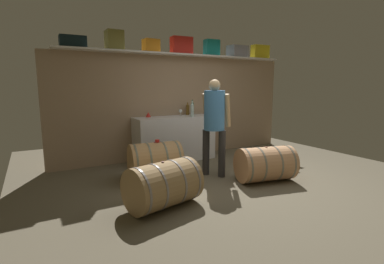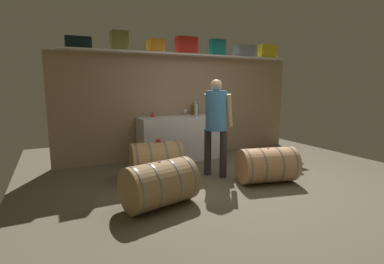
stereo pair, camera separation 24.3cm
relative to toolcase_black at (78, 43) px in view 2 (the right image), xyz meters
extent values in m
cube|color=brown|center=(2.12, -1.50, -2.29)|extent=(6.61, 7.60, 0.02)
cube|color=#9E8165|center=(2.12, 0.15, -1.20)|extent=(5.41, 0.10, 2.14)
cube|color=silver|center=(2.12, 0.00, -0.12)|extent=(4.98, 0.40, 0.03)
cube|color=black|center=(0.00, 0.00, 0.00)|extent=(0.43, 0.24, 0.20)
cube|color=olive|center=(0.71, 0.00, 0.07)|extent=(0.30, 0.30, 0.35)
cube|color=orange|center=(1.43, 0.00, 0.02)|extent=(0.31, 0.26, 0.25)
cube|color=red|center=(2.09, 0.00, 0.07)|extent=(0.44, 0.25, 0.34)
cube|color=#157F7D|center=(2.84, 0.00, 0.07)|extent=(0.33, 0.22, 0.34)
cube|color=gray|center=(3.54, 0.00, 0.03)|extent=(0.45, 0.32, 0.26)
cube|color=yellow|center=(4.23, 0.00, 0.06)|extent=(0.44, 0.22, 0.32)
cube|color=silver|center=(1.82, -0.19, -1.82)|extent=(1.65, 0.57, 0.91)
cylinder|color=brown|center=(2.23, 0.00, -1.28)|extent=(0.07, 0.07, 0.19)
sphere|color=brown|center=(2.23, 0.00, -1.17)|extent=(0.06, 0.06, 0.06)
cylinder|color=brown|center=(2.23, 0.00, -1.13)|extent=(0.02, 0.02, 0.06)
cylinder|color=#2D4F30|center=(2.27, -0.16, -1.25)|extent=(0.07, 0.07, 0.23)
sphere|color=#2D4F30|center=(2.27, -0.16, -1.13)|extent=(0.06, 0.06, 0.06)
cylinder|color=#2D4F30|center=(2.27, -0.16, -1.08)|extent=(0.03, 0.03, 0.08)
cylinder|color=#B0C7C2|center=(2.14, -0.38, -1.26)|extent=(0.07, 0.07, 0.22)
sphere|color=#B0C7C2|center=(2.14, -0.38, -1.14)|extent=(0.07, 0.07, 0.07)
cylinder|color=#B0C7C2|center=(2.14, -0.38, -1.09)|extent=(0.03, 0.03, 0.09)
cylinder|color=white|center=(2.04, -0.06, -1.37)|extent=(0.06, 0.06, 0.00)
cylinder|color=white|center=(2.04, -0.06, -1.33)|extent=(0.01, 0.01, 0.06)
sphere|color=white|center=(2.04, -0.06, -1.27)|extent=(0.08, 0.08, 0.08)
sphere|color=maroon|center=(2.04, -0.06, -1.28)|extent=(0.05, 0.05, 0.05)
cone|color=red|center=(1.33, -0.01, -1.32)|extent=(0.11, 0.11, 0.10)
cylinder|color=tan|center=(0.99, -1.18, -1.96)|extent=(0.88, 0.70, 0.61)
cylinder|color=slate|center=(0.65, -1.14, -1.96)|extent=(0.10, 0.62, 0.62)
cylinder|color=slate|center=(0.86, -1.16, -1.96)|extent=(0.10, 0.62, 0.62)
cylinder|color=slate|center=(1.12, -1.19, -1.96)|extent=(0.10, 0.62, 0.62)
cylinder|color=slate|center=(1.33, -1.22, -1.96)|extent=(0.10, 0.62, 0.62)
cylinder|color=#8C4850|center=(0.99, -1.18, -1.65)|extent=(0.04, 0.04, 0.01)
cylinder|color=tan|center=(2.53, -2.11, -2.00)|extent=(0.99, 0.73, 0.55)
cylinder|color=gray|center=(2.16, -2.03, -2.00)|extent=(0.15, 0.56, 0.56)
cylinder|color=gray|center=(2.39, -2.08, -2.00)|extent=(0.15, 0.56, 0.56)
cylinder|color=gray|center=(2.67, -2.14, -2.00)|extent=(0.15, 0.56, 0.56)
cylinder|color=gray|center=(2.90, -2.19, -2.00)|extent=(0.15, 0.56, 0.56)
cylinder|color=brown|center=(2.53, -2.11, -1.71)|extent=(0.04, 0.04, 0.01)
cylinder|color=#96754A|center=(0.67, -2.23, -1.98)|extent=(1.00, 0.77, 0.58)
cylinder|color=slate|center=(0.31, -2.32, -1.98)|extent=(0.16, 0.58, 0.59)
cylinder|color=slate|center=(0.53, -2.27, -1.98)|extent=(0.16, 0.58, 0.59)
cylinder|color=slate|center=(0.81, -2.20, -1.98)|extent=(0.16, 0.58, 0.59)
cylinder|color=slate|center=(1.04, -2.15, -1.98)|extent=(0.16, 0.58, 0.59)
cylinder|color=#82534E|center=(0.67, -2.23, -1.69)|extent=(0.04, 0.04, 0.01)
cylinder|color=red|center=(1.04, -1.18, -1.63)|extent=(0.07, 0.07, 0.04)
cylinder|color=#2F2F31|center=(2.03, -1.59, -1.88)|extent=(0.12, 0.12, 0.80)
cylinder|color=#2F2F31|center=(1.87, -1.34, -1.88)|extent=(0.12, 0.12, 0.80)
cylinder|color=#488BD3|center=(1.95, -1.47, -1.15)|extent=(0.35, 0.35, 0.66)
sphere|color=tan|center=(1.95, -1.47, -0.74)|extent=(0.19, 0.19, 0.19)
cylinder|color=tan|center=(2.14, -1.58, -1.15)|extent=(0.20, 0.17, 0.56)
cylinder|color=tan|center=(1.92, -1.25, -1.15)|extent=(0.20, 0.17, 0.56)
camera|label=1|loc=(-0.71, -5.46, -0.74)|focal=26.89mm
camera|label=2|loc=(-0.50, -5.57, -0.74)|focal=26.89mm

